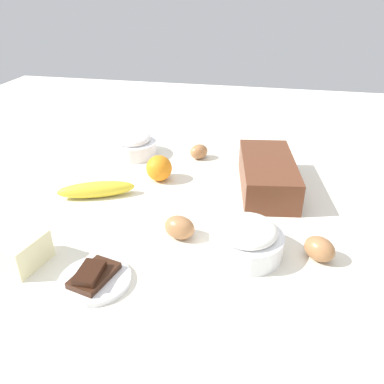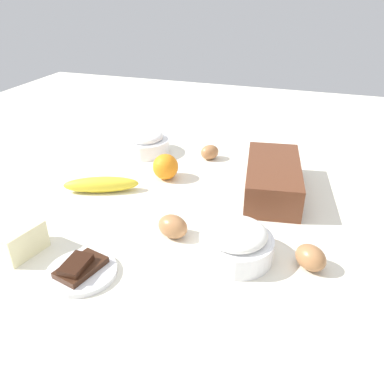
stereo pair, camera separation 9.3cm
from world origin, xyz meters
TOP-DOWN VIEW (x-y plane):
  - ground_plane at (0.00, 0.00)m, footprint 2.40×2.40m
  - loaf_pan at (-0.13, 0.17)m, footprint 0.30×0.17m
  - flour_bowl at (0.16, 0.14)m, footprint 0.15×0.15m
  - sugar_bowl at (-0.27, -0.24)m, footprint 0.14×0.14m
  - banana at (-0.00, -0.24)m, footprint 0.11×0.19m
  - orange_fruit at (-0.12, -0.12)m, footprint 0.07×0.07m
  - butter_block at (0.28, -0.27)m, footprint 0.10×0.08m
  - egg_near_butter at (0.15, 0.28)m, footprint 0.08×0.08m
  - egg_beside_bowl at (-0.28, -0.04)m, footprint 0.07×0.07m
  - egg_loose at (0.13, -0.00)m, footprint 0.06×0.08m
  - chocolate_plate at (0.30, -0.12)m, footprint 0.13×0.13m

SIDE VIEW (x-z plane):
  - ground_plane at x=0.00m, z-range -0.02..0.00m
  - chocolate_plate at x=0.30m, z-range -0.01..0.03m
  - banana at x=0.00m, z-range 0.00..0.04m
  - egg_beside_bowl at x=-0.28m, z-range 0.00..0.04m
  - egg_near_butter at x=0.15m, z-range 0.00..0.05m
  - egg_loose at x=0.13m, z-range 0.00..0.05m
  - butter_block at x=0.28m, z-range 0.00..0.06m
  - sugar_bowl at x=-0.27m, z-range 0.00..0.07m
  - orange_fruit at x=-0.12m, z-range 0.00..0.07m
  - flour_bowl at x=0.16m, z-range 0.00..0.07m
  - loaf_pan at x=-0.13m, z-range 0.00..0.08m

